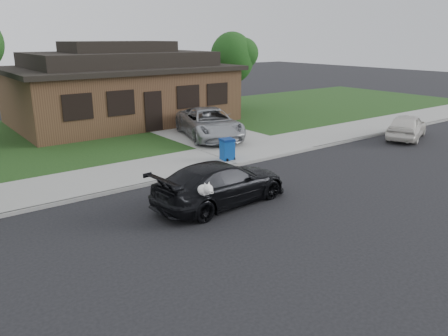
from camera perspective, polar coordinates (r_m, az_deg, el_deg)
ground at (r=12.88m, az=-1.68°, el=-6.18°), size 120.00×120.00×0.00m
sidewalk at (r=16.95m, az=-11.47°, el=-0.59°), size 60.00×3.00×0.12m
curb at (r=15.67m, az=-9.08°, el=-1.90°), size 60.00×0.12×0.12m
lawn at (r=24.22m, az=-19.74°, el=3.97°), size 60.00×13.00×0.13m
driveway at (r=24.02m, az=-3.74°, el=4.84°), size 4.50×13.00×0.14m
sedan at (r=13.52m, az=-0.43°, el=-2.01°), size 4.74×2.43×1.33m
minivan at (r=22.02m, az=-1.94°, el=5.88°), size 3.84×5.70×1.45m
white_compact at (r=24.25m, az=22.77°, el=5.06°), size 4.07×2.81×1.29m
recycling_bin at (r=18.05m, az=0.43°, el=2.49°), size 0.61×0.62×0.89m
house at (r=27.12m, az=-13.33°, el=10.21°), size 12.60×8.60×4.65m
tree_1 at (r=30.69m, az=1.38°, el=14.32°), size 3.15×3.00×5.25m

